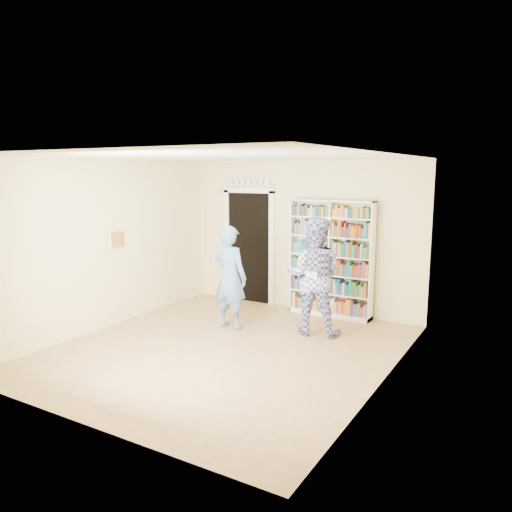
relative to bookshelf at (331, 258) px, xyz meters
The scene contains 11 objects.
floor 2.64m from the bookshelf, 105.31° to the right, with size 5.00×5.00×0.00m, color #956948.
ceiling 2.95m from the bookshelf, 105.31° to the right, with size 5.00×5.00×0.00m, color white.
wall_back 0.74m from the bookshelf, 166.35° to the left, with size 4.50×4.50×0.00m, color #F5EAA9.
wall_left 3.74m from the bookshelf, 140.97° to the right, with size 5.00×5.00×0.00m, color #F5EAA9.
wall_right 2.86m from the bookshelf, 55.55° to the right, with size 5.00×5.00×0.00m, color #F5EAA9.
bookshelf is the anchor object (origin of this frame).
doorway 1.75m from the bookshelf, behind, with size 1.10×0.08×2.43m.
wall_art 3.60m from the bookshelf, 143.25° to the right, with size 0.03×0.25×0.25m, color brown.
man_blue 1.86m from the bookshelf, 127.80° to the right, with size 0.61×0.40×1.66m, color #5180B5.
man_plaid 1.07m from the bookshelf, 82.26° to the right, with size 0.89×0.69×1.83m, color #33399E.
paper_sheet 1.34m from the bookshelf, 80.80° to the right, with size 0.19×0.01×0.27m, color white.
Camera 1 is at (3.79, -5.64, 2.50)m, focal length 35.00 mm.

